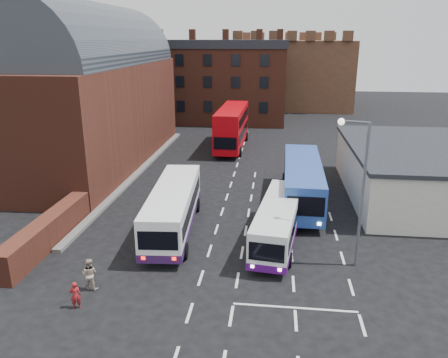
# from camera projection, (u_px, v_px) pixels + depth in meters

# --- Properties ---
(ground) EXTENTS (180.00, 180.00, 0.00)m
(ground) POSITION_uv_depth(u_px,v_px,m) (203.00, 271.00, 24.54)
(ground) COLOR black
(railway_station) EXTENTS (12.00, 28.00, 16.00)m
(railway_station) POSITION_uv_depth(u_px,v_px,m) (84.00, 88.00, 43.75)
(railway_station) COLOR #602B1E
(railway_station) RESTS_ON ground
(forecourt_wall) EXTENTS (1.20, 10.00, 1.80)m
(forecourt_wall) POSITION_uv_depth(u_px,v_px,m) (47.00, 232.00, 27.29)
(forecourt_wall) COLOR #602B1E
(forecourt_wall) RESTS_ON ground
(cream_building) EXTENTS (10.40, 16.40, 4.25)m
(cream_building) POSITION_uv_depth(u_px,v_px,m) (413.00, 171.00, 35.43)
(cream_building) COLOR beige
(cream_building) RESTS_ON ground
(brick_terrace) EXTENTS (22.00, 10.00, 11.00)m
(brick_terrace) POSITION_uv_depth(u_px,v_px,m) (213.00, 85.00, 66.97)
(brick_terrace) COLOR brown
(brick_terrace) RESTS_ON ground
(castle_keep) EXTENTS (22.00, 22.00, 12.00)m
(castle_keep) POSITION_uv_depth(u_px,v_px,m) (289.00, 73.00, 84.37)
(castle_keep) COLOR brown
(castle_keep) RESTS_ON ground
(bus_white_outbound) EXTENTS (3.45, 11.26, 3.03)m
(bus_white_outbound) POSITION_uv_depth(u_px,v_px,m) (173.00, 206.00, 29.12)
(bus_white_outbound) COLOR white
(bus_white_outbound) RESTS_ON ground
(bus_white_inbound) EXTENTS (3.41, 9.78, 2.61)m
(bus_white_inbound) POSITION_uv_depth(u_px,v_px,m) (278.00, 220.00, 27.53)
(bus_white_inbound) COLOR white
(bus_white_inbound) RESTS_ON ground
(bus_blue) EXTENTS (3.26, 12.21, 3.31)m
(bus_blue) POSITION_uv_depth(u_px,v_px,m) (302.00, 180.00, 33.94)
(bus_blue) COLOR #274A9F
(bus_blue) RESTS_ON ground
(bus_red_double) EXTENTS (3.21, 12.04, 4.79)m
(bus_red_double) POSITION_uv_depth(u_px,v_px,m) (232.00, 127.00, 50.99)
(bus_red_double) COLOR #C2050D
(bus_red_double) RESTS_ON ground
(street_lamp) EXTENTS (1.66, 0.68, 8.42)m
(street_lamp) POSITION_uv_depth(u_px,v_px,m) (358.00, 181.00, 23.65)
(street_lamp) COLOR slate
(street_lamp) RESTS_ON ground
(pedestrian_red) EXTENTS (0.60, 0.50, 1.42)m
(pedestrian_red) POSITION_uv_depth(u_px,v_px,m) (75.00, 295.00, 20.94)
(pedestrian_red) COLOR maroon
(pedestrian_red) RESTS_ON ground
(pedestrian_beige) EXTENTS (0.87, 0.70, 1.71)m
(pedestrian_beige) POSITION_uv_depth(u_px,v_px,m) (90.00, 274.00, 22.51)
(pedestrian_beige) COLOR tan
(pedestrian_beige) RESTS_ON ground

